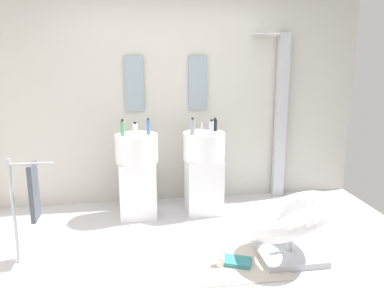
{
  "coord_description": "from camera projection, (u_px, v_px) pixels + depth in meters",
  "views": [
    {
      "loc": [
        -0.42,
        -3.15,
        1.81
      ],
      "look_at": [
        0.15,
        0.55,
        0.95
      ],
      "focal_mm": 37.07,
      "sensor_mm": 36.0,
      "label": 1
    }
  ],
  "objects": [
    {
      "name": "ground_plane",
      "position": [
        185.0,
        265.0,
        3.51
      ],
      "size": [
        4.8,
        3.6,
        0.04
      ],
      "primitive_type": "cube",
      "color": "silver"
    },
    {
      "name": "rear_partition",
      "position": [
        166.0,
        96.0,
        4.8
      ],
      "size": [
        4.8,
        0.1,
        2.6
      ],
      "primitive_type": "cube",
      "color": "beige",
      "rests_on": "ground_plane"
    },
    {
      "name": "pedestal_sink_left",
      "position": [
        137.0,
        173.0,
        4.42
      ],
      "size": [
        0.47,
        0.47,
        1.04
      ],
      "color": "white",
      "rests_on": "ground_plane"
    },
    {
      "name": "pedestal_sink_right",
      "position": [
        204.0,
        170.0,
        4.54
      ],
      "size": [
        0.47,
        0.47,
        1.04
      ],
      "color": "white",
      "rests_on": "ground_plane"
    },
    {
      "name": "vanity_mirror_left",
      "position": [
        134.0,
        84.0,
        4.64
      ],
      "size": [
        0.22,
        0.03,
        0.64
      ],
      "primitive_type": "cube",
      "color": "#8C9EA8"
    },
    {
      "name": "vanity_mirror_right",
      "position": [
        198.0,
        83.0,
        4.75
      ],
      "size": [
        0.22,
        0.03,
        0.64
      ],
      "primitive_type": "cube",
      "color": "#8C9EA8"
    },
    {
      "name": "shower_column",
      "position": [
        280.0,
        113.0,
        4.94
      ],
      "size": [
        0.49,
        0.24,
        2.05
      ],
      "color": "#B7BABF",
      "rests_on": "ground_plane"
    },
    {
      "name": "lounge_chair",
      "position": [
        291.0,
        221.0,
        3.53
      ],
      "size": [
        1.04,
        1.04,
        0.65
      ],
      "color": "#B7BABF",
      "rests_on": "ground_plane"
    },
    {
      "name": "towel_rack",
      "position": [
        31.0,
        194.0,
        3.4
      ],
      "size": [
        0.37,
        0.22,
        0.95
      ],
      "color": "#B7BABF",
      "rests_on": "ground_plane"
    },
    {
      "name": "area_rug",
      "position": [
        231.0,
        264.0,
        3.47
      ],
      "size": [
        0.92,
        0.64,
        0.01
      ],
      "primitive_type": "cube",
      "color": "beige",
      "rests_on": "ground_plane"
    },
    {
      "name": "magazine_teal",
      "position": [
        235.0,
        261.0,
        3.47
      ],
      "size": [
        0.32,
        0.27,
        0.04
      ],
      "primitive_type": "cube",
      "rotation": [
        0.0,
        0.0,
        -0.41
      ],
      "color": "teal",
      "rests_on": "area_rug"
    },
    {
      "name": "coffee_mug",
      "position": [
        220.0,
        260.0,
        3.43
      ],
      "size": [
        0.08,
        0.08,
        0.09
      ],
      "primitive_type": "cylinder",
      "color": "white",
      "rests_on": "area_rug"
    },
    {
      "name": "soap_bottle_white",
      "position": [
        135.0,
        130.0,
        4.18
      ],
      "size": [
        0.05,
        0.05,
        0.16
      ],
      "color": "white",
      "rests_on": "pedestal_sink_left"
    },
    {
      "name": "soap_bottle_grey",
      "position": [
        193.0,
        127.0,
        4.31
      ],
      "size": [
        0.05,
        0.05,
        0.19
      ],
      "color": "#99999E",
      "rests_on": "pedestal_sink_right"
    },
    {
      "name": "soap_bottle_blue",
      "position": [
        148.0,
        127.0,
        4.32
      ],
      "size": [
        0.04,
        0.04,
        0.18
      ],
      "color": "#4C72B7",
      "rests_on": "pedestal_sink_left"
    },
    {
      "name": "soap_bottle_clear",
      "position": [
        211.0,
        128.0,
        4.27
      ],
      "size": [
        0.05,
        0.05,
        0.18
      ],
      "color": "silver",
      "rests_on": "pedestal_sink_right"
    },
    {
      "name": "soap_bottle_green",
      "position": [
        123.0,
        128.0,
        4.25
      ],
      "size": [
        0.05,
        0.05,
        0.18
      ],
      "color": "#59996B",
      "rests_on": "pedestal_sink_left"
    },
    {
      "name": "soap_bottle_black",
      "position": [
        215.0,
        125.0,
        4.52
      ],
      "size": [
        0.04,
        0.04,
        0.15
      ],
      "color": "black",
      "rests_on": "pedestal_sink_right"
    }
  ]
}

